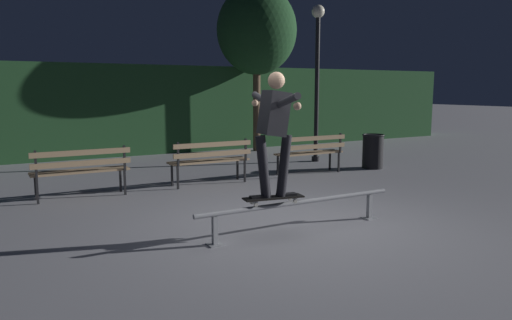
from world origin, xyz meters
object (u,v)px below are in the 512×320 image
(grind_rail, at_px, (300,207))
(skateboard, at_px, (273,198))
(trash_can, at_px, (373,151))
(tree_far_right, at_px, (257,31))
(skateboarder, at_px, (274,124))
(park_bench_left_center, at_px, (211,157))
(park_bench_leftmost, at_px, (81,167))
(park_bench_right_center, at_px, (311,150))
(lamp_post_right, at_px, (317,63))

(grind_rail, relative_size, skateboard, 3.71)
(skateboard, bearing_deg, trash_can, 34.78)
(tree_far_right, relative_size, trash_can, 6.03)
(skateboarder, xyz_separation_m, park_bench_left_center, (0.65, 3.38, -0.88))
(tree_far_right, bearing_deg, park_bench_leftmost, -144.46)
(tree_far_right, height_order, trash_can, tree_far_right)
(skateboard, height_order, park_bench_right_center, park_bench_right_center)
(park_bench_right_center, height_order, trash_can, park_bench_right_center)
(park_bench_leftmost, height_order, park_bench_left_center, same)
(skateboarder, distance_m, trash_can, 5.90)
(park_bench_leftmost, bearing_deg, park_bench_right_center, 0.00)
(skateboard, relative_size, lamp_post_right, 0.21)
(grind_rail, xyz_separation_m, park_bench_right_center, (2.64, 3.38, 0.21))
(park_bench_leftmost, bearing_deg, park_bench_left_center, 0.00)
(lamp_post_right, distance_m, trash_can, 2.64)
(park_bench_left_center, height_order, park_bench_right_center, same)
(skateboarder, height_order, park_bench_left_center, skateboarder)
(park_bench_right_center, xyz_separation_m, trash_can, (1.73, -0.06, -0.12))
(park_bench_leftmost, xyz_separation_m, park_bench_right_center, (4.78, 0.00, 0.00))
(skateboarder, distance_m, tree_far_right, 8.75)
(skateboarder, xyz_separation_m, park_bench_leftmost, (-1.74, 3.38, -0.88))
(grind_rail, height_order, tree_far_right, tree_far_right)
(trash_can, bearing_deg, park_bench_left_center, 179.21)
(park_bench_right_center, distance_m, lamp_post_right, 2.75)
(grind_rail, distance_m, trash_can, 5.49)
(skateboard, distance_m, trash_can, 5.82)
(lamp_post_right, xyz_separation_m, trash_can, (0.50, -1.56, -2.07))
(park_bench_leftmost, relative_size, park_bench_right_center, 1.00)
(grind_rail, height_order, lamp_post_right, lamp_post_right)
(skateboarder, bearing_deg, park_bench_right_center, 47.98)
(park_bench_left_center, xyz_separation_m, trash_can, (4.12, -0.06, -0.12))
(trash_can, bearing_deg, skateboarder, -145.20)
(grind_rail, relative_size, tree_far_right, 0.62)
(skateboard, height_order, skateboarder, skateboarder)
(park_bench_leftmost, height_order, park_bench_right_center, same)
(grind_rail, distance_m, skateboard, 0.43)
(skateboard, relative_size, tree_far_right, 0.17)
(grind_rail, relative_size, lamp_post_right, 0.76)
(grind_rail, bearing_deg, tree_far_right, 64.21)
(grind_rail, height_order, trash_can, trash_can)
(skateboard, bearing_deg, grind_rail, 0.00)
(skateboarder, relative_size, park_bench_left_center, 0.97)
(skateboard, relative_size, park_bench_leftmost, 0.50)
(park_bench_right_center, bearing_deg, park_bench_leftmost, 180.00)
(skateboarder, distance_m, park_bench_leftmost, 3.90)
(skateboard, xyz_separation_m, tree_far_right, (4.02, 7.48, 3.04))
(skateboarder, relative_size, trash_can, 1.95)
(skateboarder, xyz_separation_m, tree_far_right, (4.02, 7.48, 2.10))
(skateboard, bearing_deg, lamp_post_right, 48.71)
(park_bench_right_center, bearing_deg, park_bench_left_center, 180.00)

